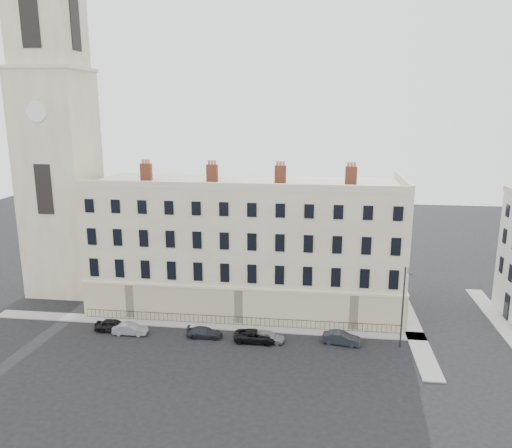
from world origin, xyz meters
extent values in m
plane|color=black|center=(0.00, 0.00, 0.00)|extent=(160.00, 160.00, 0.00)
cube|color=#C7B394|center=(-6.00, 12.00, 7.50)|extent=(36.00, 12.00, 15.00)
cube|color=beige|center=(-6.00, 5.92, 2.00)|extent=(36.10, 0.18, 4.00)
cube|color=beige|center=(12.08, 12.00, 2.00)|extent=(0.18, 12.10, 4.00)
cube|color=#C7B394|center=(-6.00, 6.15, 15.40)|extent=(36.00, 0.35, 0.80)
cube|color=#C7B394|center=(11.85, 12.00, 15.40)|extent=(0.35, 12.00, 0.80)
cube|color=brown|center=(-18.00, 12.00, 16.00)|extent=(1.30, 0.70, 2.00)
cube|color=brown|center=(-10.00, 12.00, 16.00)|extent=(1.30, 0.70, 2.00)
cube|color=brown|center=(-2.00, 12.00, 16.00)|extent=(1.30, 0.70, 2.00)
cube|color=brown|center=(6.00, 12.00, 16.00)|extent=(1.30, 0.70, 2.00)
cube|color=#C7B394|center=(-30.00, 14.00, 14.00)|extent=(8.00, 8.00, 28.00)
cube|color=#C7B394|center=(-30.00, 14.00, 33.00)|extent=(7.04, 7.04, 10.00)
cube|color=black|center=(-30.00, 10.43, 33.50)|extent=(2.20, 0.14, 7.00)
cylinder|color=white|center=(-30.00, 9.94, 23.00)|extent=(2.40, 0.14, 2.40)
cube|color=gray|center=(-10.00, 5.00, 0.06)|extent=(48.00, 2.00, 0.12)
cube|color=gray|center=(13.00, 8.00, 0.06)|extent=(2.00, 24.00, 0.12)
cube|color=gray|center=(23.00, 10.00, 0.06)|extent=(2.00, 20.00, 0.12)
cube|color=black|center=(-6.00, 5.40, 1.02)|extent=(35.00, 0.04, 0.04)
cube|color=black|center=(-6.00, 5.40, 0.12)|extent=(35.00, 0.04, 0.04)
imported|color=black|center=(-19.07, 2.35, 0.67)|extent=(3.97, 1.71, 1.34)
imported|color=gray|center=(-17.00, 1.83, 0.60)|extent=(3.69, 1.40, 1.20)
imported|color=#22262E|center=(-9.02, 2.15, 0.54)|extent=(3.77, 1.59, 1.09)
imported|color=black|center=(-3.59, 1.84, 0.62)|extent=(4.45, 2.06, 1.24)
imported|color=gray|center=(-2.32, 1.97, 0.59)|extent=(3.63, 1.83, 1.19)
imported|color=#20242B|center=(5.16, 2.43, 0.64)|extent=(4.03, 1.95, 1.27)
cylinder|color=#303236|center=(11.00, 2.53, 4.22)|extent=(0.17, 0.17, 8.44)
cylinder|color=#303236|center=(11.13, 1.81, 8.33)|extent=(0.39, 1.58, 0.11)
cube|color=#303236|center=(11.26, 1.08, 8.28)|extent=(0.28, 0.55, 0.13)
camera|label=1|loc=(2.41, -44.95, 23.61)|focal=35.00mm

